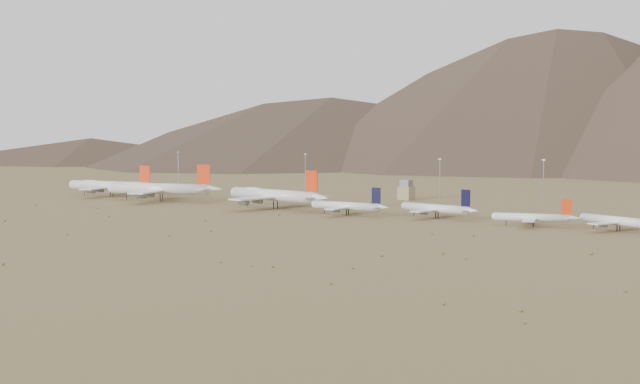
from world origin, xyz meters
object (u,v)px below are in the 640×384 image
Objects in this scene: widebody_east at (274,195)px; narrowbody_b at (438,209)px; narrowbody_a at (348,206)px; widebody_centre at (160,188)px; widebody_west at (110,185)px; control_tower at (406,191)px.

narrowbody_b is (95.03, 7.20, -2.61)m from widebody_east.
widebody_centre is at bearing 174.51° from narrowbody_a.
widebody_west is at bearing 151.28° from widebody_centre.
narrowbody_b is at bearing 10.85° from widebody_east.
control_tower is at bearing 11.98° from widebody_west.
narrowbody_b is (178.65, 10.45, -2.78)m from widebody_centre.
narrowbody_a is 0.99× the size of narrowbody_b.
widebody_centre is 5.90× the size of control_tower.
narrowbody_a is 99.19m from control_tower.
widebody_east reaches higher than widebody_west.
widebody_west reaches higher than narrowbody_b.
widebody_centre is 83.68m from widebody_east.
widebody_centre is at bearing -171.26° from widebody_east.
widebody_east is at bearing 168.96° from narrowbody_a.
widebody_centre is 178.97m from narrowbody_b.
narrowbody_a is at bearing -0.28° from widebody_east.
widebody_east is 52.46m from narrowbody_a.
widebody_east is 95.07m from control_tower.
control_tower is (113.04, 93.63, -2.26)m from widebody_centre.
narrowbody_b is (231.30, 2.12, -1.99)m from widebody_west.
widebody_west reaches higher than control_tower.
control_tower is at bearing 135.55° from narrowbody_b.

